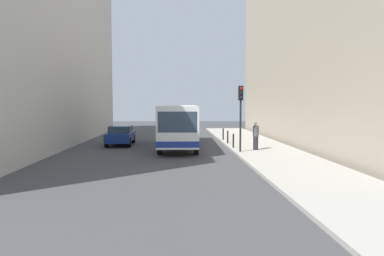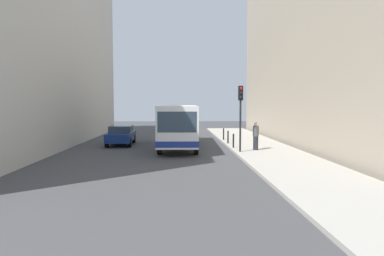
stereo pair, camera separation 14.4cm
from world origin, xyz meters
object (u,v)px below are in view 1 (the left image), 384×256
Objects in this scene: bollard_mid at (228,137)px; pedestrian_near_signal at (256,136)px; bollard_far at (223,134)px; car_beside_bus at (121,135)px; traffic_light at (241,106)px; bollard_near at (233,141)px; bus at (179,123)px.

bollard_mid is 0.53× the size of pedestrian_near_signal.
pedestrian_near_signal reaches higher than bollard_far.
bollard_far is at bearing -167.40° from car_beside_bus.
car_beside_bus is at bearing 14.93° from pedestrian_near_signal.
bollard_near is at bearing 92.75° from traffic_light.
car_beside_bus is at bearing 146.82° from traffic_light.
bollard_mid and bollard_far have the same top height.
traffic_light is 4.32× the size of bollard_near.
pedestrian_near_signal reaches higher than bollard_mid.
pedestrian_near_signal is (1.26, -6.48, 0.43)m from bollard_far.
bollard_far is 6.62m from pedestrian_near_signal.
bus is at bearing 133.63° from traffic_light.
bollard_far is at bearing -38.28° from pedestrian_near_signal.
pedestrian_near_signal is at bearing 148.99° from bus.
bollard_near is 1.00× the size of bollard_far.
traffic_light reaches higher than car_beside_bus.
traffic_light reaches higher than bus.
pedestrian_near_signal reaches higher than bollard_near.
bollard_far is at bearing -136.62° from bus.
car_beside_bus is 4.66× the size of bollard_near.
bollard_near is (3.70, -1.90, -1.10)m from bus.
bollard_near is 5.24m from bollard_far.
bollard_far is at bearing 90.00° from bollard_near.
car_beside_bus is 2.45× the size of pedestrian_near_signal.
bollard_far is (3.70, 3.34, -1.10)m from bus.
bollard_far is (0.00, 2.62, 0.00)m from bollard_mid.
bus is 11.66× the size of bollard_mid.
bus is at bearing 8.37° from pedestrian_near_signal.
bollard_far is at bearing 90.00° from bollard_mid.
bollard_near is (8.13, -3.29, -0.16)m from car_beside_bus.
pedestrian_near_signal is at bearing 153.34° from car_beside_bus.
bus is 4.30m from bollard_near.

